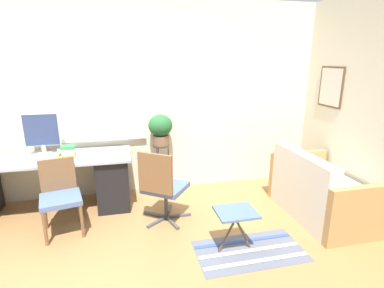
# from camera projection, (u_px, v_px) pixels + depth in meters

# --- Properties ---
(ground_plane) EXTENTS (14.00, 14.00, 0.00)m
(ground_plane) POSITION_uv_depth(u_px,v_px,m) (107.00, 217.00, 3.73)
(ground_plane) COLOR #9E7042
(wall_back_with_window) EXTENTS (9.00, 0.12, 2.70)m
(wall_back_with_window) POSITION_uv_depth(u_px,v_px,m) (101.00, 100.00, 4.08)
(wall_back_with_window) COLOR beige
(wall_back_with_window) RESTS_ON ground_plane
(wall_right_with_picture) EXTENTS (0.08, 9.00, 2.70)m
(wall_right_with_picture) POSITION_uv_depth(u_px,v_px,m) (340.00, 101.00, 4.06)
(wall_right_with_picture) COLOR beige
(wall_right_with_picture) RESTS_ON ground_plane
(desk) EXTENTS (2.12, 0.68, 0.72)m
(desk) POSITION_uv_depth(u_px,v_px,m) (46.00, 183.00, 3.79)
(desk) COLOR #9EA3A8
(desk) RESTS_ON ground_plane
(monitor) EXTENTS (0.43, 0.18, 0.53)m
(monitor) POSITION_uv_depth(u_px,v_px,m) (42.00, 133.00, 3.77)
(monitor) COLOR silver
(monitor) RESTS_ON desk
(keyboard) EXTENTS (0.34, 0.13, 0.02)m
(keyboard) POSITION_uv_depth(u_px,v_px,m) (37.00, 162.00, 3.51)
(keyboard) COLOR silver
(keyboard) RESTS_ON desk
(mouse) EXTENTS (0.04, 0.07, 0.03)m
(mouse) POSITION_uv_depth(u_px,v_px,m) (58.00, 161.00, 3.54)
(mouse) COLOR black
(mouse) RESTS_ON desk
(book_stack) EXTENTS (0.23, 0.16, 0.15)m
(book_stack) POSITION_uv_depth(u_px,v_px,m) (68.00, 152.00, 3.69)
(book_stack) COLOR white
(book_stack) RESTS_ON desk
(desk_chair_wooden) EXTENTS (0.50, 0.51, 0.82)m
(desk_chair_wooden) POSITION_uv_depth(u_px,v_px,m) (60.00, 194.00, 3.33)
(desk_chair_wooden) COLOR brown
(desk_chair_wooden) RESTS_ON ground_plane
(office_chair_swivel) EXTENTS (0.63, 0.64, 0.91)m
(office_chair_swivel) POSITION_uv_depth(u_px,v_px,m) (162.00, 186.00, 3.51)
(office_chair_swivel) COLOR #47474C
(office_chair_swivel) RESTS_ON ground_plane
(couch_loveseat) EXTENTS (0.82, 1.31, 0.83)m
(couch_loveseat) POSITION_uv_depth(u_px,v_px,m) (321.00, 194.00, 3.72)
(couch_loveseat) COLOR silver
(couch_loveseat) RESTS_ON ground_plane
(plant_stand) EXTENTS (0.24, 0.24, 0.74)m
(plant_stand) POSITION_uv_depth(u_px,v_px,m) (161.00, 152.00, 4.25)
(plant_stand) COLOR #333338
(plant_stand) RESTS_ON ground_plane
(potted_plant) EXTENTS (0.33, 0.33, 0.43)m
(potted_plant) POSITION_uv_depth(u_px,v_px,m) (161.00, 128.00, 4.15)
(potted_plant) COLOR brown
(potted_plant) RESTS_ON plant_stand
(floor_rug_striped) EXTENTS (1.11, 0.60, 0.01)m
(floor_rug_striped) POSITION_uv_depth(u_px,v_px,m) (250.00, 251.00, 3.07)
(floor_rug_striped) COLOR #565B6B
(floor_rug_striped) RESTS_ON ground_plane
(folding_stool) EXTENTS (0.40, 0.34, 0.45)m
(folding_stool) POSITION_uv_depth(u_px,v_px,m) (236.00, 215.00, 2.99)
(folding_stool) COLOR slate
(folding_stool) RESTS_ON ground_plane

